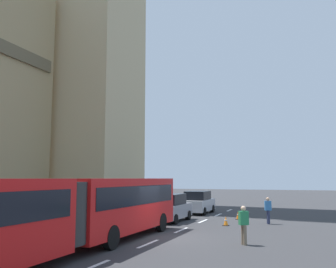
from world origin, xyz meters
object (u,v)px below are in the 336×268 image
Objects in this scene: sedan_trailing at (199,202)px; traffic_cone_middle at (238,215)px; pedestrian_near_cones at (244,224)px; traffic_cone_west at (226,221)px; sedan_lead at (170,208)px; pedestrian_by_kerb at (268,210)px; articulated_bus at (55,210)px.

sedan_trailing reaches higher than traffic_cone_middle.
traffic_cone_middle is at bearing -129.02° from sedan_trailing.
sedan_trailing is 14.30m from pedestrian_near_cones.
sedan_trailing is 7.82m from traffic_cone_west.
traffic_cone_west is (-6.86, -3.71, -0.63)m from sedan_trailing.
sedan_lead is at bearing 125.62° from traffic_cone_middle.
sedan_lead is 6.44m from pedestrian_by_kerb.
sedan_trailing is 2.60× the size of pedestrian_near_cones.
traffic_cone_middle is 10.19m from pedestrian_near_cones.
traffic_cone_west is 6.59m from pedestrian_near_cones.
articulated_bus is 32.31× the size of traffic_cone_west.
sedan_trailing is at bearing 28.43° from traffic_cone_west.
sedan_trailing is at bearing 50.98° from traffic_cone_middle.
pedestrian_by_kerb reaches higher than traffic_cone_west.
traffic_cone_middle is (-3.09, -3.82, -0.63)m from sedan_trailing.
sedan_trailing is 7.59× the size of traffic_cone_middle.
sedan_lead is 1.00× the size of sedan_trailing.
sedan_trailing is 7.96m from pedestrian_by_kerb.
sedan_trailing is at bearing -2.61° from sedan_lead.
traffic_cone_west is 1.00× the size of traffic_cone_middle.
traffic_cone_middle is 0.34× the size of pedestrian_by_kerb.
sedan_trailing reaches higher than traffic_cone_west.
articulated_bus is 18.39m from sedan_trailing.
traffic_cone_middle is (3.76, -0.11, 0.00)m from traffic_cone_west.
articulated_bus is 4.26× the size of sedan_trailing.
sedan_lead reaches higher than pedestrian_near_cones.
sedan_lead is 5.07m from traffic_cone_middle.
sedan_trailing reaches higher than pedestrian_near_cones.
articulated_bus is 32.31× the size of traffic_cone_middle.
sedan_trailing is 7.59× the size of traffic_cone_west.
traffic_cone_middle is at bearing 11.32° from pedestrian_near_cones.
pedestrian_near_cones is 1.00× the size of pedestrian_by_kerb.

